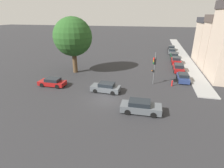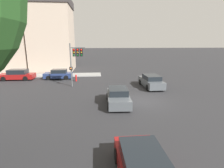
# 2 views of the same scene
# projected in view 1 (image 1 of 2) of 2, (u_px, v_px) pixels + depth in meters

# --- Properties ---
(ground_plane) EXTENTS (300.00, 300.00, 0.00)m
(ground_plane) POSITION_uv_depth(u_px,v_px,m) (105.00, 99.00, 23.23)
(ground_plane) COLOR #28282B
(sidewalk_strip) EXTENTS (2.85, 60.00, 0.13)m
(sidewalk_strip) POSITION_uv_depth(u_px,v_px,m) (181.00, 53.00, 50.30)
(sidewalk_strip) COLOR gray
(sidewalk_strip) RESTS_ON ground_plane
(street_tree) EXTENTS (6.99, 6.99, 10.20)m
(street_tree) POSITION_uv_depth(u_px,v_px,m) (73.00, 37.00, 31.49)
(street_tree) COLOR #4C3823
(street_tree) RESTS_ON ground_plane
(traffic_signal) EXTENTS (0.56, 1.88, 5.08)m
(traffic_signal) POSITION_uv_depth(u_px,v_px,m) (155.00, 63.00, 26.34)
(traffic_signal) COLOR #515456
(traffic_signal) RESTS_ON ground_plane
(crossing_car_0) EXTENTS (4.61, 2.02, 1.47)m
(crossing_car_0) POSITION_uv_depth(u_px,v_px,m) (141.00, 107.00, 19.82)
(crossing_car_0) COLOR #4C5156
(crossing_car_0) RESTS_ON ground_plane
(crossing_car_1) EXTENTS (4.24, 2.00, 1.39)m
(crossing_car_1) POSITION_uv_depth(u_px,v_px,m) (106.00, 87.00, 25.16)
(crossing_car_1) COLOR #4C5156
(crossing_car_1) RESTS_ON ground_plane
(crossing_car_2) EXTENTS (4.18, 1.87, 1.28)m
(crossing_car_2) POSITION_uv_depth(u_px,v_px,m) (52.00, 82.00, 27.24)
(crossing_car_2) COLOR maroon
(crossing_car_2) RESTS_ON ground_plane
(parked_car_0) EXTENTS (1.83, 3.93, 1.38)m
(parked_car_0) POSITION_uv_depth(u_px,v_px,m) (183.00, 77.00, 29.18)
(parked_car_0) COLOR navy
(parked_car_0) RESTS_ON ground_plane
(parked_car_1) EXTENTS (1.96, 4.70, 1.47)m
(parked_car_1) POSITION_uv_depth(u_px,v_px,m) (178.00, 68.00, 34.30)
(parked_car_1) COLOR maroon
(parked_car_1) RESTS_ON ground_plane
(parked_car_2) EXTENTS (2.05, 4.35, 1.51)m
(parked_car_2) POSITION_uv_depth(u_px,v_px,m) (176.00, 60.00, 39.64)
(parked_car_2) COLOR maroon
(parked_car_2) RESTS_ON ground_plane
(parked_car_3) EXTENTS (1.86, 4.74, 1.35)m
(parked_car_3) POSITION_uv_depth(u_px,v_px,m) (174.00, 56.00, 44.59)
(parked_car_3) COLOR #194728
(parked_car_3) RESTS_ON ground_plane
(parked_car_4) EXTENTS (2.13, 4.07, 1.43)m
(parked_car_4) POSITION_uv_depth(u_px,v_px,m) (172.00, 51.00, 49.63)
(parked_car_4) COLOR #4C5156
(parked_car_4) RESTS_ON ground_plane
(parked_car_5) EXTENTS (2.07, 4.65, 1.45)m
(parked_car_5) POSITION_uv_depth(u_px,v_px,m) (171.00, 48.00, 54.13)
(parked_car_5) COLOR black
(parked_car_5) RESTS_ON ground_plane
(fire_hydrant) EXTENTS (0.22, 0.22, 0.92)m
(fire_hydrant) POSITION_uv_depth(u_px,v_px,m) (172.00, 83.00, 27.23)
(fire_hydrant) COLOR red
(fire_hydrant) RESTS_ON ground_plane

